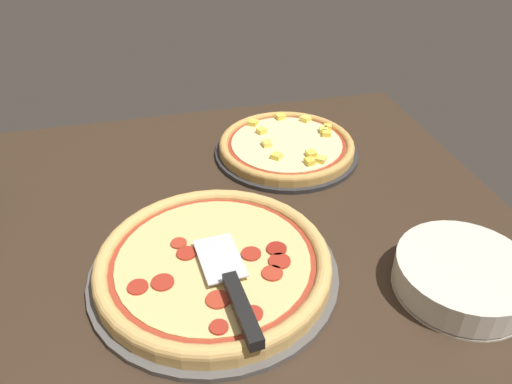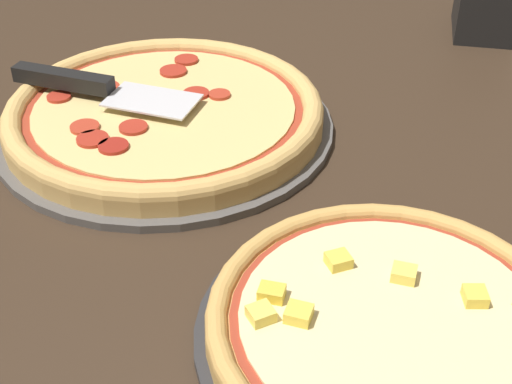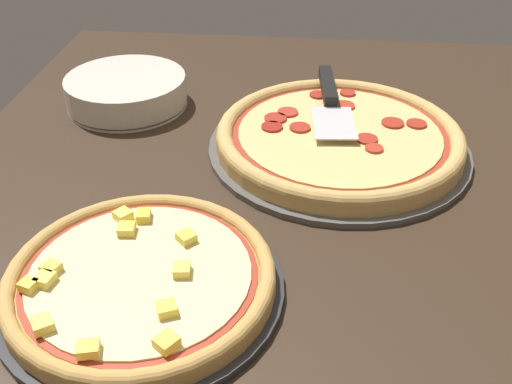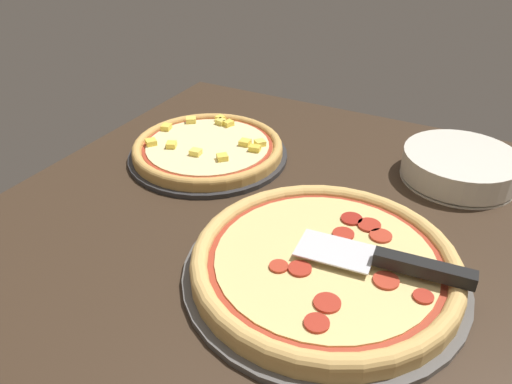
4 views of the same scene
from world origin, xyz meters
TOP-DOWN VIEW (x-y plane):
  - ground_plane at (0.00, 0.00)cm, footprint 126.38×113.56cm
  - pizza_pan_front at (2.31, -5.07)cm, footprint 41.96×41.96cm
  - pizza_front at (2.31, -5.09)cm, footprint 39.44×39.44cm
  - pizza_pan_back at (25.57, 30.03)cm, footprint 33.30×33.30cm
  - pizza_back at (25.60, 30.05)cm, footprint 31.30×31.30cm
  - serving_spatula at (4.07, -15.64)cm, footprint 7.55×24.86cm

SIDE VIEW (x-z plane):
  - ground_plane at x=0.00cm, z-range -3.60..0.00cm
  - pizza_pan_front at x=2.31cm, z-range 0.00..1.00cm
  - pizza_pan_back at x=25.57cm, z-range 0.00..1.00cm
  - pizza_back at x=25.60cm, z-range 0.76..3.87cm
  - pizza_front at x=2.31cm, z-range 0.98..4.31cm
  - serving_spatula at x=4.07cm, z-range 4.13..6.13cm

